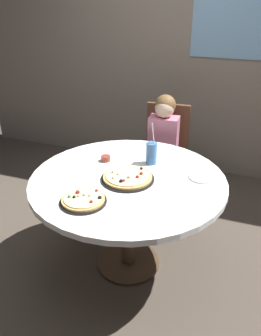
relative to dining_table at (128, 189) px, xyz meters
The scene contains 10 objects.
ground_plane 0.66m from the dining_table, ahead, with size 8.00×8.00×0.00m, color #4C4238.
wall_with_window 2.00m from the dining_table, 89.93° to the left, with size 5.20×0.14×2.90m.
dining_table is the anchor object (origin of this frame).
chair_wooden 1.02m from the dining_table, 90.34° to the left, with size 0.43×0.43×0.95m.
diner_child 0.85m from the dining_table, 89.65° to the left, with size 0.28×0.42×1.08m.
pizza_veggie 0.11m from the dining_table, 74.91° to the right, with size 0.36×0.36×0.05m.
pizza_cheese 0.41m from the dining_table, 110.86° to the right, with size 0.28×0.28×0.05m.
soda_cup 0.32m from the dining_table, 72.98° to the left, with size 0.08×0.08×0.31m.
sauce_bowl 0.33m from the dining_table, 142.86° to the left, with size 0.07×0.07×0.04m, color brown.
plate_small 0.51m from the dining_table, 20.34° to the left, with size 0.18×0.18×0.01m, color white.
Camera 1 is at (0.72, -1.90, 1.87)m, focal length 36.88 mm.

